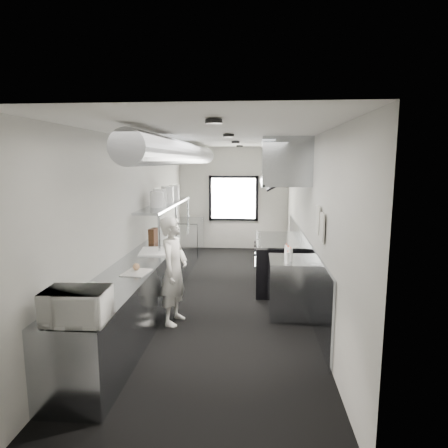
% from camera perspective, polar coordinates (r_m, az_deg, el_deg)
% --- Properties ---
extents(floor, '(3.00, 8.00, 0.01)m').
position_cam_1_polar(floor, '(7.10, -0.45, -10.63)').
color(floor, black).
rests_on(floor, ground).
extents(ceiling, '(3.00, 8.00, 0.01)m').
position_cam_1_polar(ceiling, '(6.69, -0.49, 12.55)').
color(ceiling, silver).
rests_on(ceiling, wall_back).
extents(wall_back, '(3.00, 0.02, 2.80)m').
position_cam_1_polar(wall_back, '(10.72, 1.41, 3.79)').
color(wall_back, '#B3B1AA').
rests_on(wall_back, floor).
extents(wall_front, '(3.00, 0.02, 2.80)m').
position_cam_1_polar(wall_front, '(2.90, -7.54, -11.24)').
color(wall_front, '#B3B1AA').
rests_on(wall_front, floor).
extents(wall_left, '(0.02, 8.00, 2.80)m').
position_cam_1_polar(wall_left, '(7.05, -12.71, 0.74)').
color(wall_left, '#B3B1AA').
rests_on(wall_left, floor).
extents(wall_right, '(0.02, 8.00, 2.80)m').
position_cam_1_polar(wall_right, '(6.79, 12.24, 0.44)').
color(wall_right, '#B3B1AA').
rests_on(wall_right, floor).
extents(wall_cladding, '(0.03, 5.50, 1.10)m').
position_cam_1_polar(wall_cladding, '(7.25, 11.54, -5.84)').
color(wall_cladding, '#9CA3AA').
rests_on(wall_cladding, wall_right).
extents(hvac_duct, '(0.40, 6.40, 0.40)m').
position_cam_1_polar(hvac_duct, '(7.17, -5.87, 10.28)').
color(hvac_duct, gray).
rests_on(hvac_duct, ceiling).
extents(service_window, '(1.36, 0.05, 1.25)m').
position_cam_1_polar(service_window, '(10.68, 1.40, 3.77)').
color(service_window, white).
rests_on(service_window, wall_back).
extents(exhaust_hood, '(0.81, 2.20, 0.88)m').
position_cam_1_polar(exhaust_hood, '(7.37, 8.63, 8.95)').
color(exhaust_hood, '#9CA3AA').
rests_on(exhaust_hood, ceiling).
extents(prep_counter, '(0.70, 6.00, 0.90)m').
position_cam_1_polar(prep_counter, '(6.69, -10.80, -8.00)').
color(prep_counter, '#9CA3AA').
rests_on(prep_counter, floor).
extents(pass_shelf, '(0.45, 3.00, 0.68)m').
position_cam_1_polar(pass_shelf, '(7.91, -8.47, 2.75)').
color(pass_shelf, '#9CA3AA').
rests_on(pass_shelf, prep_counter).
extents(range, '(0.88, 1.60, 0.94)m').
position_cam_1_polar(range, '(7.62, 7.84, -5.64)').
color(range, black).
rests_on(range, floor).
extents(bottle_station, '(0.65, 0.80, 0.90)m').
position_cam_1_polar(bottle_station, '(6.29, 9.59, -9.07)').
color(bottle_station, '#9CA3AA').
rests_on(bottle_station, floor).
extents(far_work_table, '(0.70, 1.20, 0.90)m').
position_cam_1_polar(far_work_table, '(10.20, -5.33, -1.92)').
color(far_work_table, '#9CA3AA').
rests_on(far_work_table, floor).
extents(notice_sheet_a, '(0.02, 0.28, 0.38)m').
position_cam_1_polar(notice_sheet_a, '(5.59, 13.62, 0.61)').
color(notice_sheet_a, beige).
rests_on(notice_sheet_a, wall_right).
extents(notice_sheet_b, '(0.02, 0.28, 0.38)m').
position_cam_1_polar(notice_sheet_b, '(5.25, 14.18, -0.50)').
color(notice_sheet_b, beige).
rests_on(notice_sheet_b, wall_right).
extents(line_cook, '(0.49, 0.65, 1.61)m').
position_cam_1_polar(line_cook, '(5.85, -7.37, -6.78)').
color(line_cook, silver).
rests_on(line_cook, floor).
extents(microwave, '(0.56, 0.44, 0.33)m').
position_cam_1_polar(microwave, '(3.98, -20.80, -11.19)').
color(microwave, white).
rests_on(microwave, prep_counter).
extents(deli_tub_a, '(0.19, 0.19, 0.11)m').
position_cam_1_polar(deli_tub_a, '(4.79, -18.85, -8.98)').
color(deli_tub_a, '#B6C3B3').
rests_on(deli_tub_a, prep_counter).
extents(deli_tub_b, '(0.16, 0.16, 0.10)m').
position_cam_1_polar(deli_tub_b, '(4.85, -19.03, -8.79)').
color(deli_tub_b, '#B6C3B3').
rests_on(deli_tub_b, prep_counter).
extents(newspaper, '(0.37, 0.44, 0.01)m').
position_cam_1_polar(newspaper, '(5.48, -12.72, -6.95)').
color(newspaper, silver).
rests_on(newspaper, prep_counter).
extents(small_plate, '(0.22, 0.22, 0.01)m').
position_cam_1_polar(small_plate, '(5.57, -12.71, -6.67)').
color(small_plate, silver).
rests_on(small_plate, prep_counter).
extents(pastry, '(0.10, 0.10, 0.10)m').
position_cam_1_polar(pastry, '(5.56, -12.73, -6.13)').
color(pastry, tan).
rests_on(pastry, small_plate).
extents(cutting_board, '(0.57, 0.70, 0.02)m').
position_cam_1_polar(cutting_board, '(6.65, -10.09, -3.96)').
color(cutting_board, silver).
rests_on(cutting_board, prep_counter).
extents(knife_block, '(0.15, 0.26, 0.27)m').
position_cam_1_polar(knife_block, '(7.40, -10.28, -1.67)').
color(knife_block, '#562E1E').
rests_on(knife_block, prep_counter).
extents(plate_stack_a, '(0.25, 0.25, 0.29)m').
position_cam_1_polar(plate_stack_a, '(7.26, -9.81, 3.58)').
color(plate_stack_a, silver).
rests_on(plate_stack_a, pass_shelf).
extents(plate_stack_b, '(0.31, 0.31, 0.32)m').
position_cam_1_polar(plate_stack_b, '(7.47, -9.37, 3.87)').
color(plate_stack_b, silver).
rests_on(plate_stack_b, pass_shelf).
extents(plate_stack_c, '(0.29, 0.29, 0.34)m').
position_cam_1_polar(plate_stack_c, '(7.94, -8.29, 4.28)').
color(plate_stack_c, silver).
rests_on(plate_stack_c, pass_shelf).
extents(plate_stack_d, '(0.22, 0.22, 0.33)m').
position_cam_1_polar(plate_stack_d, '(8.62, -7.30, 4.62)').
color(plate_stack_d, silver).
rests_on(plate_stack_d, pass_shelf).
extents(squeeze_bottle_a, '(0.07, 0.07, 0.17)m').
position_cam_1_polar(squeeze_bottle_a, '(5.88, 9.32, -4.92)').
color(squeeze_bottle_a, silver).
rests_on(squeeze_bottle_a, bottle_station).
extents(squeeze_bottle_b, '(0.07, 0.07, 0.20)m').
position_cam_1_polar(squeeze_bottle_b, '(6.03, 9.71, -4.47)').
color(squeeze_bottle_b, silver).
rests_on(squeeze_bottle_b, bottle_station).
extents(squeeze_bottle_c, '(0.07, 0.07, 0.19)m').
position_cam_1_polar(squeeze_bottle_c, '(6.17, 9.40, -4.19)').
color(squeeze_bottle_c, silver).
rests_on(squeeze_bottle_c, bottle_station).
extents(squeeze_bottle_d, '(0.06, 0.06, 0.17)m').
position_cam_1_polar(squeeze_bottle_d, '(6.30, 9.32, -4.00)').
color(squeeze_bottle_d, silver).
rests_on(squeeze_bottle_d, bottle_station).
extents(squeeze_bottle_e, '(0.07, 0.07, 0.17)m').
position_cam_1_polar(squeeze_bottle_e, '(6.40, 9.11, -3.78)').
color(squeeze_bottle_e, silver).
rests_on(squeeze_bottle_e, bottle_station).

